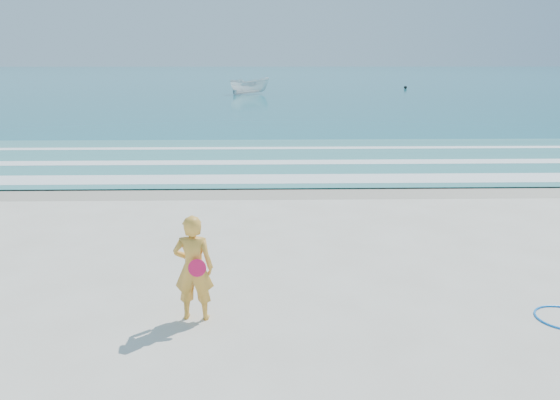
{
  "coord_description": "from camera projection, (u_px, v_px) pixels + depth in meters",
  "views": [
    {
      "loc": [
        0.04,
        -7.26,
        3.99
      ],
      "look_at": [
        0.3,
        4.0,
        1.0
      ],
      "focal_mm": 35.0,
      "sensor_mm": 36.0,
      "label": 1
    }
  ],
  "objects": [
    {
      "name": "ground",
      "position": [
        266.0,
        335.0,
        8.04
      ],
      "size": [
        400.0,
        400.0,
        0.0
      ],
      "primitive_type": "plane",
      "color": "silver",
      "rests_on": "ground"
    },
    {
      "name": "wet_sand",
      "position": [
        266.0,
        190.0,
        16.74
      ],
      "size": [
        400.0,
        2.4,
        0.0
      ],
      "primitive_type": "cube",
      "color": "#B2A893",
      "rests_on": "ground"
    },
    {
      "name": "ocean",
      "position": [
        267.0,
        76.0,
        109.5
      ],
      "size": [
        400.0,
        190.0,
        0.04
      ],
      "primitive_type": "cube",
      "color": "#19727F",
      "rests_on": "ground"
    },
    {
      "name": "shallow",
      "position": [
        267.0,
        159.0,
        21.56
      ],
      "size": [
        400.0,
        10.0,
        0.01
      ],
      "primitive_type": "cube",
      "color": "#59B7AD",
      "rests_on": "ocean"
    },
    {
      "name": "foam_near",
      "position": [
        266.0,
        179.0,
        17.98
      ],
      "size": [
        400.0,
        1.4,
        0.01
      ],
      "primitive_type": "cube",
      "color": "white",
      "rests_on": "shallow"
    },
    {
      "name": "foam_mid",
      "position": [
        267.0,
        162.0,
        20.78
      ],
      "size": [
        400.0,
        0.9,
        0.01
      ],
      "primitive_type": "cube",
      "color": "white",
      "rests_on": "shallow"
    },
    {
      "name": "foam_far",
      "position": [
        267.0,
        148.0,
        23.97
      ],
      "size": [
        400.0,
        0.6,
        0.01
      ],
      "primitive_type": "cube",
      "color": "white",
      "rests_on": "shallow"
    },
    {
      "name": "boat",
      "position": [
        250.0,
        86.0,
        57.29
      ],
      "size": [
        4.71,
        3.35,
        1.71
      ],
      "primitive_type": "imported",
      "rotation": [
        0.0,
        0.0,
        2.0
      ],
      "color": "white",
      "rests_on": "ocean"
    },
    {
      "name": "buoy",
      "position": [
        405.0,
        87.0,
        66.53
      ],
      "size": [
        0.39,
        0.39,
        0.39
      ],
      "primitive_type": "sphere",
      "color": "black",
      "rests_on": "ocean"
    },
    {
      "name": "woman",
      "position": [
        194.0,
        268.0,
        8.35
      ],
      "size": [
        0.63,
        0.44,
        1.68
      ],
      "color": "gold",
      "rests_on": "ground"
    }
  ]
}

